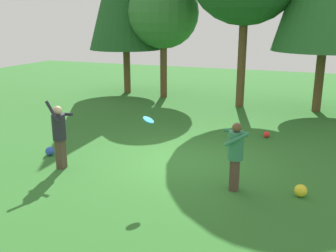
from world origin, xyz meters
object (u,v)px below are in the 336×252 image
frisbee (148,120)px  ball_yellow (301,191)px  ball_red (266,134)px  person_catcher (236,151)px  ball_blue (50,151)px  tree_left (163,13)px  person_thrower (59,132)px

frisbee → ball_yellow: (3.33, 0.58, -1.41)m
ball_red → person_catcher: bearing=-92.2°
ball_blue → tree_left: tree_left is taller
person_thrower → frisbee: size_ratio=6.53×
person_thrower → ball_red: (4.58, 4.58, -0.87)m
frisbee → person_thrower: bearing=177.6°
person_catcher → frisbee: frisbee is taller
person_catcher → ball_yellow: 1.63m
tree_left → ball_yellow: bearing=-53.2°
person_catcher → tree_left: (-5.44, 9.35, 3.04)m
ball_blue → tree_left: (-0.14, 8.98, 3.83)m
person_thrower → ball_red: 6.54m
person_thrower → tree_left: (-1.02, 9.64, 2.98)m
ball_blue → ball_red: size_ratio=1.18×
frisbee → ball_blue: frisbee is taller
person_thrower → ball_blue: person_thrower is taller
ball_yellow → tree_left: (-6.86, 9.17, 3.82)m
person_thrower → tree_left: bearing=98.4°
frisbee → ball_red: bearing=66.2°
frisbee → ball_red: 5.32m
person_thrower → ball_red: person_thrower is taller
frisbee → tree_left: size_ratio=0.05×
person_catcher → tree_left: bearing=-71.5°
frisbee → ball_blue: 3.76m
ball_yellow → ball_blue: bearing=178.4°
person_catcher → frisbee: (-1.91, -0.39, 0.62)m
person_catcher → ball_blue: bearing=-15.7°
frisbee → ball_blue: (-3.40, 0.77, -1.42)m
person_catcher → ball_blue: person_catcher is taller
ball_blue → person_thrower: bearing=-36.8°
person_catcher → frisbee: 2.05m
person_thrower → frisbee: bearing=0.0°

